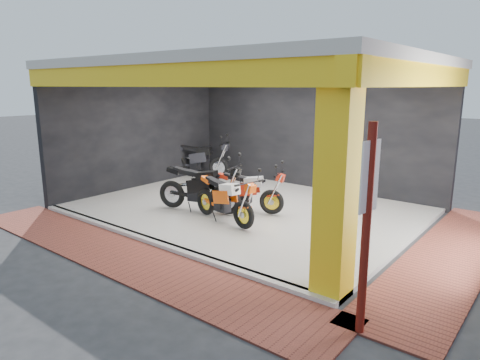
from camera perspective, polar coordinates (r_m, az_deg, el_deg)
The scene contains 16 objects.
ground at distance 9.48m, azimuth -6.61°, elevation -6.83°, with size 80.00×80.00×0.00m, color #2D2D30.
showroom_floor at distance 10.89m, azimuth 0.85°, elevation -3.89°, with size 8.00×6.00×0.10m, color white.
showroom_ceiling at distance 10.46m, azimuth 0.91°, elevation 15.10°, with size 8.40×6.40×0.20m, color beige.
back_wall at distance 13.12m, azimuth 9.23°, elevation 6.33°, with size 8.20×0.20×3.50m, color black.
left_wall at distance 13.42m, azimuth -13.20°, elevation 6.30°, with size 0.20×6.20×3.50m, color black.
corner_column at distance 6.27m, azimuth 12.74°, elevation -0.48°, with size 0.50×0.50×3.50m, color yellow.
header_beam_front at distance 8.28m, azimuth -12.23°, elevation 13.43°, with size 8.40×0.30×0.40m, color yellow.
header_beam_right at distance 8.61m, azimuth 23.06°, elevation 12.69°, with size 0.30×6.40×0.40m, color yellow.
floor_kerb at distance 8.82m, azimuth -11.36°, elevation -8.16°, with size 8.00×0.20×0.10m, color white.
paver_front at distance 8.39m, azimuth -15.46°, elevation -9.73°, with size 9.00×1.40×0.03m, color brown.
paver_right at distance 8.98m, azimuth 26.21°, elevation -9.11°, with size 1.40×7.00×0.03m, color brown.
signpost at distance 5.44m, azimuth 16.52°, elevation -5.53°, with size 0.11×0.38×2.72m.
moto_hero at distance 9.03m, azimuth 0.48°, elevation -2.82°, with size 2.09×0.77×1.28m, color #F5530A, non-canonical shape.
moto_row_a at distance 10.10m, azimuth 4.27°, elevation -1.34°, with size 2.01×0.75×1.23m, color red, non-canonical shape.
moto_row_b at distance 10.04m, azimuth -1.76°, elevation -0.85°, with size 2.31×0.86×1.41m, color black, non-canonical shape.
moto_row_d at distance 14.08m, azimuth -2.85°, elevation 3.00°, with size 2.30×0.85×1.41m, color black, non-canonical shape.
Camera 1 is at (6.38, -6.28, 3.13)m, focal length 32.00 mm.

